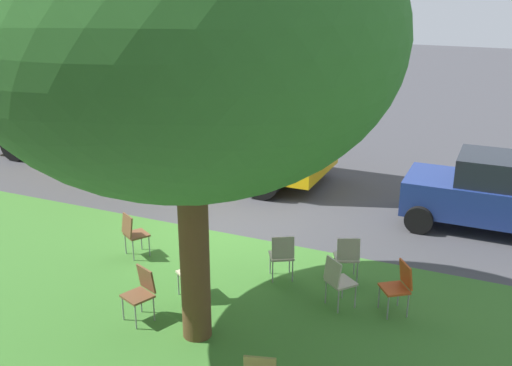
{
  "coord_description": "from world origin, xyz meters",
  "views": [
    {
      "loc": [
        -5.33,
        10.5,
        5.17
      ],
      "look_at": [
        -0.89,
        0.5,
        1.35
      ],
      "focal_mm": 41.34,
      "sensor_mm": 36.0,
      "label": 1
    }
  ],
  "objects_px": {
    "chair_3": "(194,271)",
    "chair_5": "(399,284)",
    "parked_car": "(497,193)",
    "chair_6": "(141,290)",
    "chair_0": "(347,255)",
    "chair_7": "(338,279)",
    "chair_4": "(133,232)",
    "school_bus": "(150,106)",
    "street_tree": "(186,35)",
    "chair_8": "(282,254)"
  },
  "relations": [
    {
      "from": "chair_3",
      "to": "chair_5",
      "type": "relative_size",
      "value": 1.0
    },
    {
      "from": "parked_car",
      "to": "chair_6",
      "type": "bearing_deg",
      "value": 51.17
    },
    {
      "from": "chair_0",
      "to": "chair_7",
      "type": "bearing_deg",
      "value": 95.9
    },
    {
      "from": "chair_0",
      "to": "chair_6",
      "type": "height_order",
      "value": "same"
    },
    {
      "from": "chair_0",
      "to": "chair_4",
      "type": "relative_size",
      "value": 1.0
    },
    {
      "from": "chair_7",
      "to": "parked_car",
      "type": "xyz_separation_m",
      "value": [
        -2.17,
        -4.47,
        0.32
      ]
    },
    {
      "from": "chair_3",
      "to": "chair_6",
      "type": "relative_size",
      "value": 1.0
    },
    {
      "from": "school_bus",
      "to": "street_tree",
      "type": "bearing_deg",
      "value": 127.6
    },
    {
      "from": "chair_3",
      "to": "chair_7",
      "type": "xyz_separation_m",
      "value": [
        -2.3,
        -0.7,
        0.0
      ]
    },
    {
      "from": "chair_0",
      "to": "chair_4",
      "type": "xyz_separation_m",
      "value": [
        4.08,
        0.69,
        0.0
      ]
    },
    {
      "from": "chair_7",
      "to": "chair_5",
      "type": "bearing_deg",
      "value": -166.09
    },
    {
      "from": "chair_3",
      "to": "parked_car",
      "type": "xyz_separation_m",
      "value": [
        -4.47,
        -5.18,
        0.32
      ]
    },
    {
      "from": "chair_5",
      "to": "parked_car",
      "type": "xyz_separation_m",
      "value": [
        -1.22,
        -4.24,
        0.32
      ]
    },
    {
      "from": "chair_5",
      "to": "chair_7",
      "type": "xyz_separation_m",
      "value": [
        0.95,
        0.24,
        0.0
      ]
    },
    {
      "from": "chair_8",
      "to": "school_bus",
      "type": "relative_size",
      "value": 0.08
    },
    {
      "from": "parked_car",
      "to": "school_bus",
      "type": "bearing_deg",
      "value": -5.77
    },
    {
      "from": "chair_6",
      "to": "chair_7",
      "type": "distance_m",
      "value": 3.17
    },
    {
      "from": "chair_3",
      "to": "chair_4",
      "type": "xyz_separation_m",
      "value": [
        1.88,
        -0.92,
        0.0
      ]
    },
    {
      "from": "chair_7",
      "to": "chair_8",
      "type": "relative_size",
      "value": 1.0
    },
    {
      "from": "street_tree",
      "to": "chair_8",
      "type": "relative_size",
      "value": 7.47
    },
    {
      "from": "chair_5",
      "to": "chair_6",
      "type": "bearing_deg",
      "value": 26.67
    },
    {
      "from": "chair_6",
      "to": "parked_car",
      "type": "height_order",
      "value": "parked_car"
    },
    {
      "from": "school_bus",
      "to": "parked_car",
      "type": "bearing_deg",
      "value": 174.23
    },
    {
      "from": "chair_3",
      "to": "chair_0",
      "type": "bearing_deg",
      "value": -143.73
    },
    {
      "from": "chair_6",
      "to": "chair_8",
      "type": "height_order",
      "value": "same"
    },
    {
      "from": "chair_7",
      "to": "chair_3",
      "type": "bearing_deg",
      "value": 17.02
    },
    {
      "from": "chair_5",
      "to": "parked_car",
      "type": "bearing_deg",
      "value": -106.06
    },
    {
      "from": "chair_4",
      "to": "parked_car",
      "type": "relative_size",
      "value": 0.24
    },
    {
      "from": "chair_7",
      "to": "school_bus",
      "type": "distance_m",
      "value": 9.06
    },
    {
      "from": "chair_7",
      "to": "school_bus",
      "type": "bearing_deg",
      "value": -37.13
    },
    {
      "from": "chair_6",
      "to": "chair_0",
      "type": "bearing_deg",
      "value": -136.21
    },
    {
      "from": "school_bus",
      "to": "chair_5",
      "type": "bearing_deg",
      "value": 147.4
    },
    {
      "from": "chair_3",
      "to": "chair_7",
      "type": "bearing_deg",
      "value": -162.98
    },
    {
      "from": "street_tree",
      "to": "chair_7",
      "type": "relative_size",
      "value": 7.47
    },
    {
      "from": "street_tree",
      "to": "chair_0",
      "type": "relative_size",
      "value": 7.47
    },
    {
      "from": "chair_0",
      "to": "chair_3",
      "type": "distance_m",
      "value": 2.73
    },
    {
      "from": "chair_3",
      "to": "parked_car",
      "type": "relative_size",
      "value": 0.24
    },
    {
      "from": "street_tree",
      "to": "chair_4",
      "type": "xyz_separation_m",
      "value": [
        2.47,
        -1.87,
        -3.95
      ]
    },
    {
      "from": "chair_0",
      "to": "chair_6",
      "type": "distance_m",
      "value": 3.65
    },
    {
      "from": "chair_5",
      "to": "chair_4",
      "type": "bearing_deg",
      "value": 0.17
    },
    {
      "from": "chair_6",
      "to": "chair_7",
      "type": "height_order",
      "value": "same"
    },
    {
      "from": "chair_0",
      "to": "chair_3",
      "type": "bearing_deg",
      "value": 36.27
    },
    {
      "from": "chair_3",
      "to": "chair_5",
      "type": "height_order",
      "value": "same"
    },
    {
      "from": "chair_3",
      "to": "school_bus",
      "type": "height_order",
      "value": "school_bus"
    },
    {
      "from": "chair_4",
      "to": "school_bus",
      "type": "relative_size",
      "value": 0.08
    },
    {
      "from": "street_tree",
      "to": "chair_6",
      "type": "relative_size",
      "value": 7.47
    },
    {
      "from": "chair_8",
      "to": "parked_car",
      "type": "distance_m",
      "value": 5.21
    },
    {
      "from": "street_tree",
      "to": "school_bus",
      "type": "relative_size",
      "value": 0.63
    },
    {
      "from": "street_tree",
      "to": "chair_5",
      "type": "relative_size",
      "value": 7.47
    },
    {
      "from": "chair_5",
      "to": "school_bus",
      "type": "relative_size",
      "value": 0.08
    }
  ]
}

